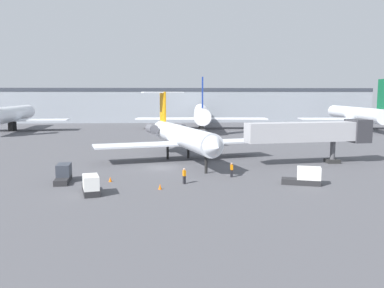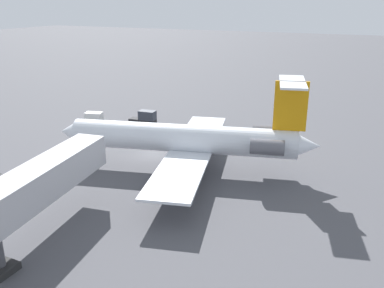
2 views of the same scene
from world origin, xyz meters
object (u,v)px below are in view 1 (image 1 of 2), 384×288
ground_crew_loader (232,170)px  baggage_tug_trailing (305,177)px  traffic_cone_near (160,187)px  parked_airliner_east_mid (355,114)px  jet_bridge (316,132)px  parked_airliner_centre (201,113)px  baggage_tug_lead (91,186)px  traffic_cone_mid (110,179)px  regional_jet (180,135)px  parked_airliner_west_mid (11,115)px  baggage_tug_spare (64,174)px  ground_crew_marshaller (184,176)px

ground_crew_loader → baggage_tug_trailing: 8.39m
baggage_tug_trailing → traffic_cone_near: size_ratio=7.70×
baggage_tug_trailing → parked_airliner_east_mid: (37.51, 66.12, 3.30)m
jet_bridge → parked_airliner_centre: bearing=100.3°
parked_airliner_east_mid → parked_airliner_centre: bearing=174.6°
baggage_tug_lead → baggage_tug_trailing: size_ratio=1.00×
traffic_cone_mid → traffic_cone_near: bearing=-35.4°
baggage_tug_trailing → traffic_cone_mid: 20.99m
traffic_cone_mid → parked_airliner_centre: 69.29m
ground_crew_loader → traffic_cone_mid: size_ratio=3.07×
traffic_cone_near → regional_jet: bearing=81.2°
jet_bridge → baggage_tug_trailing: 14.42m
traffic_cone_near → traffic_cone_mid: same height
baggage_tug_trailing → baggage_tug_lead: bearing=-173.3°
baggage_tug_lead → parked_airliner_centre: size_ratio=0.10×
parked_airliner_west_mid → jet_bridge: bearing=-41.6°
baggage_tug_spare → parked_airliner_east_mid: (63.40, 62.89, 3.30)m
baggage_tug_lead → jet_bridge: bearing=28.9°
parked_airliner_west_mid → baggage_tug_spare: bearing=-65.6°
baggage_tug_spare → baggage_tug_trailing: bearing=-7.1°
ground_crew_marshaller → parked_airliner_east_mid: size_ratio=0.05×
regional_jet → ground_crew_marshaller: bearing=-90.8°
jet_bridge → ground_crew_marshaller: size_ratio=10.60×
ground_crew_marshaller → ground_crew_loader: 6.43m
ground_crew_loader → traffic_cone_mid: bearing=-173.3°
regional_jet → traffic_cone_near: 18.52m
jet_bridge → baggage_tug_lead: 31.88m
baggage_tug_lead → parked_airliner_west_mid: parked_airliner_west_mid is taller
ground_crew_loader → baggage_tug_spare: bearing=-176.4°
parked_airliner_west_mid → parked_airliner_east_mid: 92.01m
regional_jet → parked_airliner_centre: (7.92, 53.15, 0.67)m
ground_crew_marshaller → regional_jet: bearing=89.2°
traffic_cone_near → parked_airliner_centre: (10.71, 71.15, 4.02)m
ground_crew_marshaller → parked_airliner_centre: 69.33m
jet_bridge → parked_airliner_east_mid: 62.10m
regional_jet → parked_airliner_east_mid: bearing=44.5°
ground_crew_marshaller → baggage_tug_spare: bearing=171.7°
regional_jet → baggage_tug_trailing: size_ratio=6.44×
jet_bridge → ground_crew_marshaller: (-18.60, -11.40, -3.49)m
baggage_tug_lead → traffic_cone_near: baggage_tug_lead is taller
regional_jet → jet_bridge: regional_jet is taller
jet_bridge → parked_airliner_east_mid: bearing=59.3°
traffic_cone_mid → parked_airliner_east_mid: parked_airliner_east_mid is taller
regional_jet → traffic_cone_near: size_ratio=49.58×
parked_airliner_east_mid → regional_jet: bearing=-135.5°
traffic_cone_near → parked_airliner_west_mid: 78.04m
baggage_tug_spare → ground_crew_marshaller: bearing=-8.3°
baggage_tug_lead → parked_airliner_centre: (17.30, 72.67, 3.46)m
jet_bridge → baggage_tug_lead: (-27.75, -15.30, -3.51)m
parked_airliner_centre → ground_crew_loader: bearing=-92.2°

